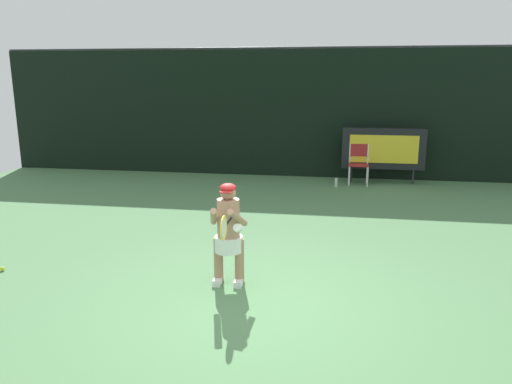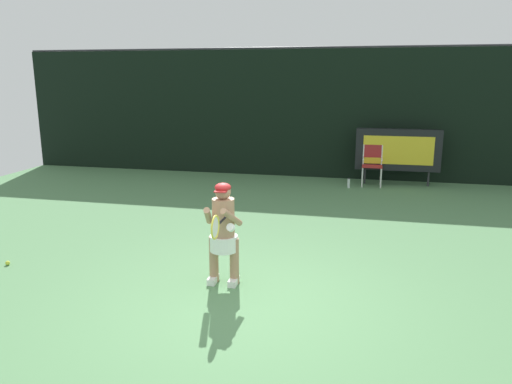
# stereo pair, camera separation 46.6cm
# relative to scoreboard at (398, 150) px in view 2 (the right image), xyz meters

# --- Properties ---
(ground) EXTENTS (18.00, 22.00, 0.03)m
(ground) POSITION_rel_scoreboard_xyz_m (-2.22, -8.06, -0.96)
(ground) COLOR #4F7E4F
(backdrop_screen) EXTENTS (18.00, 0.12, 3.66)m
(backdrop_screen) POSITION_rel_scoreboard_xyz_m (-2.22, 0.62, 0.86)
(backdrop_screen) COLOR black
(backdrop_screen) RESTS_ON ground
(scoreboard) EXTENTS (2.20, 0.21, 1.50)m
(scoreboard) POSITION_rel_scoreboard_xyz_m (0.00, 0.00, 0.00)
(scoreboard) COLOR black
(scoreboard) RESTS_ON ground
(umpire_chair) EXTENTS (0.52, 0.44, 1.08)m
(umpire_chair) POSITION_rel_scoreboard_xyz_m (-0.65, -0.23, -0.33)
(umpire_chair) COLOR white
(umpire_chair) RESTS_ON ground
(water_bottle) EXTENTS (0.07, 0.07, 0.27)m
(water_bottle) POSITION_rel_scoreboard_xyz_m (-1.22, -0.66, -0.82)
(water_bottle) COLOR silver
(water_bottle) RESTS_ON ground
(tennis_player) EXTENTS (0.53, 0.61, 1.44)m
(tennis_player) POSITION_rel_scoreboard_xyz_m (-2.68, -7.21, -0.17)
(tennis_player) COLOR white
(tennis_player) RESTS_ON ground
(tennis_racket) EXTENTS (0.03, 0.60, 0.31)m
(tennis_racket) POSITION_rel_scoreboard_xyz_m (-2.61, -7.77, 0.06)
(tennis_racket) COLOR black
(tennis_ball_loose) EXTENTS (0.07, 0.07, 0.07)m
(tennis_ball_loose) POSITION_rel_scoreboard_xyz_m (-6.14, -7.32, -0.91)
(tennis_ball_loose) COLOR #CCDB3D
(tennis_ball_loose) RESTS_ON ground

